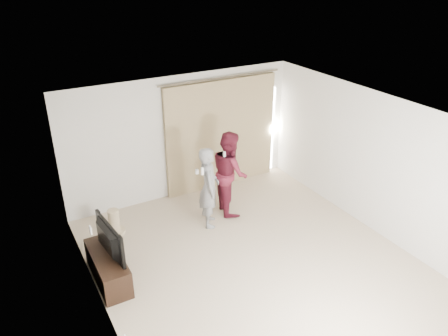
{
  "coord_description": "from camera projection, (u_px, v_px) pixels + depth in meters",
  "views": [
    {
      "loc": [
        -3.37,
        -5.01,
        4.69
      ],
      "look_at": [
        0.13,
        1.2,
        1.21
      ],
      "focal_mm": 35.0,
      "sensor_mm": 36.0,
      "label": 1
    }
  ],
  "objects": [
    {
      "name": "floor",
      "position": [
        252.0,
        260.0,
        7.47
      ],
      "size": [
        5.5,
        5.5,
        0.0
      ],
      "primitive_type": "plane",
      "color": "tan",
      "rests_on": "ground"
    },
    {
      "name": "wall_back",
      "position": [
        182.0,
        137.0,
        9.05
      ],
      "size": [
        5.0,
        0.04,
        2.6
      ],
      "primitive_type": "cube",
      "color": "silver",
      "rests_on": "ground"
    },
    {
      "name": "wall_left",
      "position": [
        96.0,
        239.0,
        5.79
      ],
      "size": [
        0.04,
        5.5,
        2.6
      ],
      "color": "silver",
      "rests_on": "ground"
    },
    {
      "name": "ceiling",
      "position": [
        257.0,
        115.0,
        6.32
      ],
      "size": [
        5.0,
        5.5,
        0.01
      ],
      "primitive_type": "cube",
      "color": "white",
      "rests_on": "wall_back"
    },
    {
      "name": "curtain",
      "position": [
        222.0,
        134.0,
        9.44
      ],
      "size": [
        2.8,
        0.11,
        2.46
      ],
      "color": "tan",
      "rests_on": "ground"
    },
    {
      "name": "tv_console",
      "position": [
        108.0,
        267.0,
        6.91
      ],
      "size": [
        0.43,
        1.23,
        0.47
      ],
      "primitive_type": "cube",
      "color": "black",
      "rests_on": "ground"
    },
    {
      "name": "tv",
      "position": [
        104.0,
        241.0,
        6.68
      ],
      "size": [
        0.23,
        0.99,
        0.56
      ],
      "primitive_type": "imported",
      "rotation": [
        0.0,
        0.0,
        1.68
      ],
      "color": "black",
      "rests_on": "tv_console"
    },
    {
      "name": "scratching_post",
      "position": [
        114.0,
        224.0,
        8.1
      ],
      "size": [
        0.37,
        0.37,
        0.5
      ],
      "color": "tan",
      "rests_on": "ground"
    },
    {
      "name": "person_man",
      "position": [
        209.0,
        187.0,
        8.13
      ],
      "size": [
        0.58,
        0.68,
        1.59
      ],
      "color": "slate",
      "rests_on": "ground"
    },
    {
      "name": "person_woman",
      "position": [
        230.0,
        172.0,
        8.58
      ],
      "size": [
        0.8,
        0.94,
        1.7
      ],
      "color": "#591625",
      "rests_on": "ground"
    }
  ]
}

